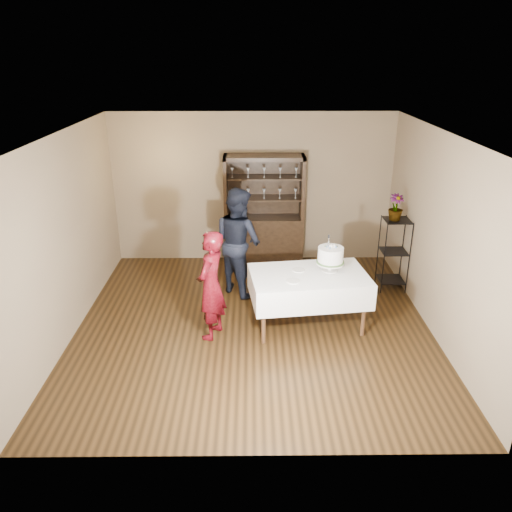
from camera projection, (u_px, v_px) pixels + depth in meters
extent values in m
plane|color=black|center=(253.00, 325.00, 7.18)|extent=(5.00, 5.00, 0.00)
plane|color=white|center=(253.00, 135.00, 6.15)|extent=(5.00, 5.00, 0.00)
cube|color=#726049|center=(253.00, 189.00, 8.97)|extent=(5.00, 0.02, 2.70)
cube|color=#726049|center=(66.00, 238.00, 6.64)|extent=(0.02, 5.00, 2.70)
cube|color=#726049|center=(439.00, 237.00, 6.69)|extent=(0.02, 5.00, 2.70)
cube|color=black|center=(264.00, 240.00, 9.08)|extent=(1.40, 0.48, 0.90)
cube|color=black|center=(264.00, 184.00, 8.90)|extent=(1.40, 0.03, 1.10)
cube|color=black|center=(264.00, 157.00, 8.50)|extent=(1.40, 0.48, 0.06)
cube|color=black|center=(264.00, 198.00, 8.77)|extent=(1.28, 0.42, 0.02)
cube|color=black|center=(264.00, 177.00, 8.63)|extent=(1.28, 0.42, 0.02)
cylinder|color=black|center=(384.00, 259.00, 7.89)|extent=(0.02, 0.02, 1.20)
cylinder|color=black|center=(409.00, 259.00, 7.90)|extent=(0.02, 0.02, 1.20)
cylinder|color=black|center=(378.00, 250.00, 8.26)|extent=(0.02, 0.02, 1.20)
cylinder|color=black|center=(402.00, 250.00, 8.27)|extent=(0.02, 0.02, 1.20)
cube|color=black|center=(390.00, 279.00, 8.25)|extent=(0.40, 0.40, 0.02)
cube|color=black|center=(394.00, 251.00, 8.06)|extent=(0.40, 0.40, 0.01)
cube|color=black|center=(397.00, 220.00, 7.86)|extent=(0.40, 0.40, 0.02)
cube|color=white|center=(309.00, 286.00, 6.95)|extent=(1.71, 1.18, 0.37)
cylinder|color=#482D1A|center=(264.00, 318.00, 6.61)|extent=(0.06, 0.06, 0.76)
cylinder|color=#482D1A|center=(364.00, 311.00, 6.78)|extent=(0.06, 0.06, 0.76)
cylinder|color=#482D1A|center=(256.00, 292.00, 7.31)|extent=(0.06, 0.06, 0.76)
cylinder|color=#482D1A|center=(347.00, 286.00, 7.48)|extent=(0.06, 0.06, 0.76)
imported|color=#380509|center=(211.00, 285.00, 6.64)|extent=(0.53, 0.65, 1.53)
imported|color=black|center=(238.00, 241.00, 7.88)|extent=(1.05, 1.06, 1.73)
cylinder|color=silver|center=(330.00, 270.00, 6.99)|extent=(0.22, 0.22, 0.01)
cylinder|color=silver|center=(330.00, 267.00, 6.97)|extent=(0.06, 0.06, 0.11)
cylinder|color=silver|center=(330.00, 263.00, 6.95)|extent=(0.40, 0.40, 0.02)
cylinder|color=#406530|center=(330.00, 262.00, 6.94)|extent=(0.39, 0.39, 0.02)
cylinder|color=white|center=(331.00, 255.00, 6.90)|extent=(0.38, 0.38, 0.22)
sphere|color=#5173AF|center=(333.00, 247.00, 6.85)|extent=(0.03, 0.03, 0.03)
cube|color=white|center=(328.00, 243.00, 6.81)|extent=(0.02, 0.02, 0.15)
cube|color=black|center=(329.00, 237.00, 6.77)|extent=(0.03, 0.02, 0.06)
cylinder|color=silver|center=(293.00, 281.00, 6.66)|extent=(0.19, 0.19, 0.01)
cylinder|color=silver|center=(299.00, 270.00, 6.99)|extent=(0.21, 0.21, 0.01)
imported|color=#406530|center=(396.00, 207.00, 7.76)|extent=(0.27, 0.27, 0.42)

